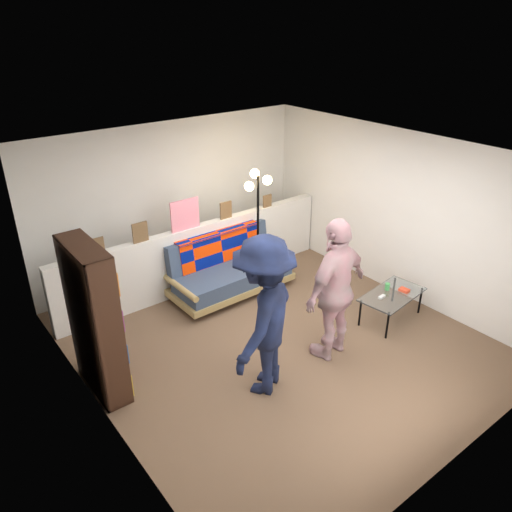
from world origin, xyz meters
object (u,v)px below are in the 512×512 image
Objects in this scene: futon_sofa at (230,269)px; person_left at (264,317)px; coffee_table at (392,295)px; person_right at (336,290)px; bookshelf at (95,326)px; floor_lamp at (257,204)px.

person_left is at bearing -115.48° from futon_sofa.
futon_sofa is at bearing -146.54° from person_left.
coffee_table is 0.56× the size of person_right.
person_left reaches higher than bookshelf.
person_left is (1.42, -1.08, 0.10)m from bookshelf.
bookshelf is 1.74× the size of coffee_table.
person_left is (-1.49, -2.01, -0.33)m from floor_lamp.
person_right is at bearing -102.08° from floor_lamp.
person_left is at bearing 179.88° from coffee_table.
person_left is at bearing -126.46° from floor_lamp.
person_right is (0.11, -2.01, 0.52)m from futon_sofa.
futon_sofa is 1.00× the size of person_left.
floor_lamp reaches higher than coffee_table.
futon_sofa is at bearing -175.74° from floor_lamp.
coffee_table is 1.28m from person_right.
bookshelf reaches higher than futon_sofa.
floor_lamp is (-0.73, 2.02, 0.88)m from coffee_table.
futon_sofa is at bearing 20.71° from bookshelf.
floor_lamp is at bearing 109.95° from coffee_table.
person_right is at bearing 146.94° from person_left.
person_right reaches higher than coffee_table.
bookshelf is 3.83m from coffee_table.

